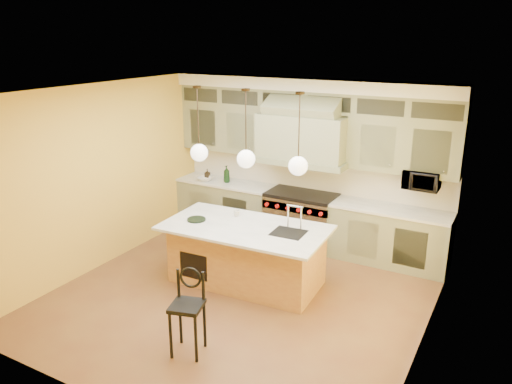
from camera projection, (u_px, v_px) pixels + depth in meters
The scene contains 18 objects.
floor at pixel (239, 297), 7.14m from camera, with size 5.00×5.00×0.00m, color brown.
ceiling at pixel (237, 92), 6.26m from camera, with size 5.00×5.00×0.00m, color white.
wall_back at pixel (311, 161), 8.79m from camera, with size 5.00×5.00×0.00m, color gold.
wall_front at pixel (100, 277), 4.62m from camera, with size 5.00×5.00×0.00m, color gold.
wall_left at pixel (102, 177), 7.85m from camera, with size 5.00×5.00×0.00m, color gold.
wall_right at pixel (431, 236), 5.55m from camera, with size 5.00×5.00×0.00m, color gold.
back_cabinetry at pixel (305, 166), 8.57m from camera, with size 5.00×0.77×2.90m.
range at pixel (301, 219), 8.78m from camera, with size 1.20×0.74×0.96m.
kitchen_island at pixel (247, 253), 7.43m from camera, with size 2.46×1.39×1.35m.
counter_stool at pixel (188, 307), 5.76m from camera, with size 0.44×0.44×1.03m.
microwave at pixel (422, 180), 7.68m from camera, with size 0.54×0.37×0.30m, color black.
oil_bottle_a at pixel (227, 174), 9.30m from camera, with size 0.12×0.12×0.32m, color black.
oil_bottle_b at pixel (207, 174), 9.54m from camera, with size 0.09×0.09×0.19m, color black.
fruit_bowl at pixel (205, 179), 9.42m from camera, with size 0.29×0.29×0.07m, color silver.
cup at pixel (237, 213), 7.65m from camera, with size 0.10×0.10×0.10m, color beige.
pendant_left at pixel (199, 151), 7.36m from camera, with size 0.26×0.26×1.11m.
pendant_center at pixel (246, 157), 6.99m from camera, with size 0.26×0.26×1.11m.
pendant_right at pixel (298, 164), 6.62m from camera, with size 0.26×0.26×1.11m.
Camera 1 is at (3.27, -5.44, 3.60)m, focal length 35.00 mm.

